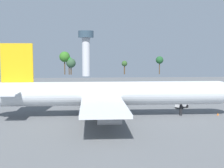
{
  "coord_description": "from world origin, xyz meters",
  "views": [
    {
      "loc": [
        -5.48,
        -78.89,
        16.33
      ],
      "look_at": [
        0.0,
        0.0,
        8.26
      ],
      "focal_mm": 50.89,
      "sensor_mm": 36.0,
      "label": 1
    }
  ],
  "objects": [
    {
      "name": "cargo_airplane",
      "position": [
        -0.28,
        0.0,
        5.78
      ],
      "size": [
        60.84,
        50.13,
        18.36
      ],
      "color": "silver",
      "rests_on": "ground_plane"
    },
    {
      "name": "maintenance_van",
      "position": [
        21.05,
        10.54,
        1.12
      ],
      "size": [
        4.6,
        4.5,
        2.09
      ],
      "color": "white",
      "rests_on": "ground_plane"
    },
    {
      "name": "tree_line_backdrop",
      "position": [
        -23.93,
        149.58,
        10.74
      ],
      "size": [
        107.54,
        7.55,
        16.47
      ],
      "color": "#51381E",
      "rests_on": "ground_plane"
    },
    {
      "name": "control_tower",
      "position": [
        -8.06,
        134.42,
        18.6
      ],
      "size": [
        10.24,
        10.24,
        30.09
      ],
      "color": "silver",
      "rests_on": "ground_plane"
    },
    {
      "name": "safety_cone_nose",
      "position": [
        27.38,
        -0.44,
        0.33
      ],
      "size": [
        0.46,
        0.46,
        0.66
      ],
      "primitive_type": "cone",
      "color": "orange",
      "rests_on": "ground_plane"
    },
    {
      "name": "ground_plane",
      "position": [
        0.0,
        0.0,
        0.0
      ],
      "size": [
        243.36,
        243.36,
        0.0
      ],
      "primitive_type": "plane",
      "color": "slate"
    }
  ]
}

